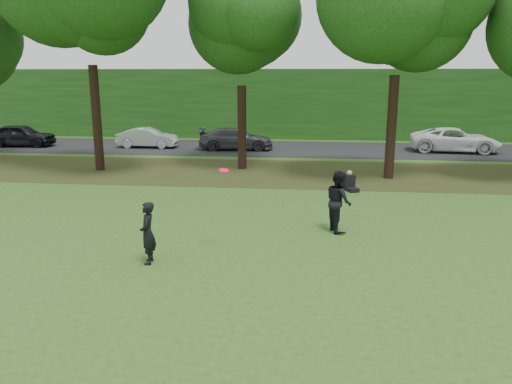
# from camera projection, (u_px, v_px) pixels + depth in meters

# --- Properties ---
(ground) EXTENTS (120.00, 120.00, 0.00)m
(ground) POSITION_uv_depth(u_px,v_px,m) (290.00, 283.00, 11.44)
(ground) COLOR #2A5219
(ground) RESTS_ON ground
(leaf_litter) EXTENTS (60.00, 7.00, 0.01)m
(leaf_litter) POSITION_uv_depth(u_px,v_px,m) (301.00, 173.00, 24.01)
(leaf_litter) COLOR #3C2F15
(leaf_litter) RESTS_ON ground
(street) EXTENTS (70.00, 7.00, 0.02)m
(street) POSITION_uv_depth(u_px,v_px,m) (304.00, 149.00, 31.75)
(street) COLOR black
(street) RESTS_ON ground
(far_hedge) EXTENTS (70.00, 3.00, 5.00)m
(far_hedge) POSITION_uv_depth(u_px,v_px,m) (306.00, 104.00, 36.97)
(far_hedge) COLOR #1A4513
(far_hedge) RESTS_ON ground
(player_left) EXTENTS (0.49, 0.64, 1.59)m
(player_left) POSITION_uv_depth(u_px,v_px,m) (148.00, 233.00, 12.47)
(player_left) COLOR black
(player_left) RESTS_ON ground
(player_right) EXTENTS (0.95, 1.08, 1.86)m
(player_right) POSITION_uv_depth(u_px,v_px,m) (339.00, 201.00, 15.02)
(player_right) COLOR black
(player_right) RESTS_ON ground
(parked_cars) EXTENTS (40.32, 3.19, 1.46)m
(parked_cars) POSITION_uv_depth(u_px,v_px,m) (307.00, 139.00, 30.97)
(parked_cars) COLOR black
(parked_cars) RESTS_ON street
(frisbee) EXTENTS (0.36, 0.36, 0.09)m
(frisbee) POSITION_uv_depth(u_px,v_px,m) (224.00, 171.00, 12.94)
(frisbee) COLOR #EF1440
(frisbee) RESTS_ON ground
(seated_person) EXTENTS (0.67, 0.83, 0.83)m
(seated_person) POSITION_uv_depth(u_px,v_px,m) (350.00, 183.00, 20.43)
(seated_person) COLOR black
(seated_person) RESTS_ON ground
(tree_line) EXTENTS (55.30, 7.90, 12.31)m
(tree_line) POSITION_uv_depth(u_px,v_px,m) (297.00, 0.00, 22.17)
(tree_line) COLOR black
(tree_line) RESTS_ON ground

